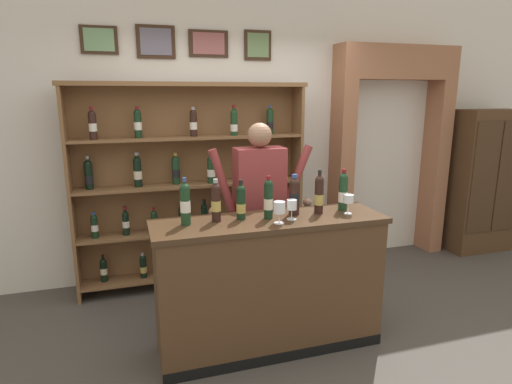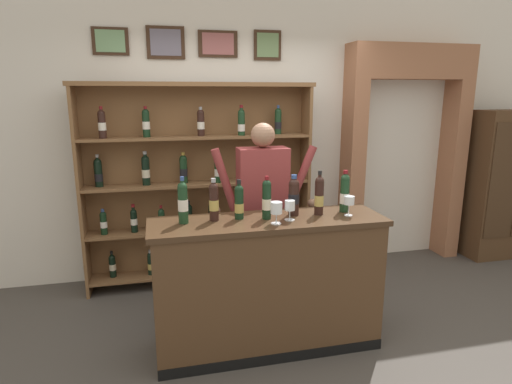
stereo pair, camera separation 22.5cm
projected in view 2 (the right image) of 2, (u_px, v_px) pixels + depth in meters
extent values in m
cube|color=#47423D|center=(281.00, 344.00, 3.37)|extent=(14.00, 14.00, 0.02)
cube|color=silver|center=(239.00, 119.00, 4.56)|extent=(12.00, 0.16, 3.32)
cube|color=#382316|center=(110.00, 41.00, 4.02)|extent=(0.33, 0.02, 0.25)
cube|color=#6C9567|center=(110.00, 41.00, 4.01)|extent=(0.27, 0.01, 0.20)
cube|color=#382316|center=(166.00, 43.00, 4.14)|extent=(0.37, 0.02, 0.31)
cube|color=slate|center=(166.00, 42.00, 4.12)|extent=(0.29, 0.01, 0.25)
cube|color=#382316|center=(218.00, 44.00, 4.25)|extent=(0.40, 0.02, 0.26)
cube|color=#945151|center=(218.00, 44.00, 4.24)|extent=(0.32, 0.01, 0.21)
cube|color=#382316|center=(267.00, 45.00, 4.37)|extent=(0.28, 0.02, 0.30)
cube|color=#638051|center=(268.00, 45.00, 4.35)|extent=(0.23, 0.01, 0.24)
cube|color=brown|center=(81.00, 193.00, 3.99)|extent=(0.03, 0.28, 2.03)
cube|color=brown|center=(305.00, 182.00, 4.48)|extent=(0.03, 0.28, 2.03)
cube|color=brown|center=(198.00, 185.00, 4.36)|extent=(2.24, 0.02, 2.03)
cube|color=brown|center=(202.00, 270.00, 4.43)|extent=(2.18, 0.27, 0.03)
cylinder|color=black|center=(113.00, 268.00, 4.23)|extent=(0.07, 0.07, 0.19)
sphere|color=black|center=(112.00, 258.00, 4.21)|extent=(0.06, 0.06, 0.06)
cylinder|color=black|center=(112.00, 255.00, 4.20)|extent=(0.02, 0.02, 0.07)
cylinder|color=black|center=(111.00, 252.00, 4.20)|extent=(0.03, 0.03, 0.03)
cylinder|color=beige|center=(113.00, 267.00, 4.23)|extent=(0.07, 0.07, 0.06)
cylinder|color=black|center=(151.00, 265.00, 4.29)|extent=(0.07, 0.07, 0.20)
sphere|color=black|center=(150.00, 255.00, 4.27)|extent=(0.06, 0.06, 0.06)
cylinder|color=black|center=(150.00, 253.00, 4.26)|extent=(0.03, 0.03, 0.06)
cylinder|color=#99999E|center=(150.00, 252.00, 4.26)|extent=(0.03, 0.03, 0.03)
cylinder|color=tan|center=(151.00, 266.00, 4.29)|extent=(0.07, 0.07, 0.06)
cylinder|color=black|center=(180.00, 263.00, 4.33)|extent=(0.07, 0.07, 0.20)
sphere|color=black|center=(180.00, 253.00, 4.30)|extent=(0.06, 0.06, 0.06)
cylinder|color=black|center=(180.00, 251.00, 4.30)|extent=(0.03, 0.03, 0.06)
cylinder|color=maroon|center=(180.00, 249.00, 4.29)|extent=(0.03, 0.03, 0.03)
cylinder|color=beige|center=(180.00, 263.00, 4.33)|extent=(0.07, 0.07, 0.06)
cylinder|color=#19381E|center=(220.00, 258.00, 4.45)|extent=(0.07, 0.07, 0.21)
sphere|color=#19381E|center=(219.00, 249.00, 4.43)|extent=(0.06, 0.06, 0.06)
cylinder|color=#19381E|center=(219.00, 247.00, 4.42)|extent=(0.03, 0.03, 0.06)
cylinder|color=black|center=(219.00, 245.00, 4.42)|extent=(0.03, 0.03, 0.03)
cylinder|color=silver|center=(220.00, 259.00, 4.45)|extent=(0.07, 0.07, 0.07)
cylinder|color=black|center=(253.00, 256.00, 4.51)|extent=(0.07, 0.07, 0.20)
sphere|color=black|center=(253.00, 247.00, 4.49)|extent=(0.06, 0.06, 0.06)
cylinder|color=black|center=(253.00, 244.00, 4.48)|extent=(0.03, 0.03, 0.07)
cylinder|color=black|center=(253.00, 242.00, 4.48)|extent=(0.03, 0.03, 0.03)
cylinder|color=beige|center=(253.00, 257.00, 4.51)|extent=(0.07, 0.07, 0.06)
cylinder|color=black|center=(283.00, 252.00, 4.64)|extent=(0.07, 0.07, 0.21)
sphere|color=black|center=(283.00, 242.00, 4.61)|extent=(0.06, 0.06, 0.06)
cylinder|color=black|center=(283.00, 239.00, 4.61)|extent=(0.03, 0.03, 0.08)
cylinder|color=maroon|center=(284.00, 236.00, 4.60)|extent=(0.03, 0.03, 0.03)
cylinder|color=silver|center=(283.00, 253.00, 4.64)|extent=(0.07, 0.07, 0.07)
cube|color=brown|center=(201.00, 228.00, 4.33)|extent=(2.18, 0.27, 0.02)
cylinder|color=black|center=(104.00, 225.00, 4.08)|extent=(0.06, 0.06, 0.19)
sphere|color=black|center=(103.00, 215.00, 4.06)|extent=(0.06, 0.06, 0.06)
cylinder|color=black|center=(103.00, 212.00, 4.05)|extent=(0.03, 0.03, 0.06)
cylinder|color=navy|center=(103.00, 210.00, 4.05)|extent=(0.03, 0.03, 0.03)
cylinder|color=silver|center=(104.00, 224.00, 4.08)|extent=(0.06, 0.06, 0.06)
cylinder|color=black|center=(134.00, 222.00, 4.15)|extent=(0.06, 0.06, 0.19)
sphere|color=black|center=(133.00, 212.00, 4.12)|extent=(0.06, 0.06, 0.06)
cylinder|color=black|center=(133.00, 209.00, 4.12)|extent=(0.03, 0.03, 0.08)
cylinder|color=maroon|center=(133.00, 206.00, 4.11)|extent=(0.03, 0.03, 0.03)
cylinder|color=silver|center=(134.00, 222.00, 4.15)|extent=(0.06, 0.06, 0.06)
cylinder|color=black|center=(162.00, 222.00, 4.19)|extent=(0.06, 0.06, 0.19)
sphere|color=black|center=(161.00, 212.00, 4.17)|extent=(0.06, 0.06, 0.06)
cylinder|color=black|center=(161.00, 209.00, 4.16)|extent=(0.02, 0.02, 0.07)
cylinder|color=maroon|center=(161.00, 207.00, 4.16)|extent=(0.03, 0.03, 0.03)
cylinder|color=black|center=(162.00, 221.00, 4.19)|extent=(0.06, 0.06, 0.06)
cylinder|color=black|center=(189.00, 217.00, 4.31)|extent=(0.06, 0.06, 0.20)
sphere|color=black|center=(189.00, 208.00, 4.29)|extent=(0.06, 0.06, 0.06)
cylinder|color=black|center=(189.00, 205.00, 4.28)|extent=(0.02, 0.02, 0.07)
cylinder|color=black|center=(189.00, 202.00, 4.28)|extent=(0.03, 0.03, 0.03)
cylinder|color=beige|center=(189.00, 218.00, 4.31)|extent=(0.06, 0.06, 0.06)
cylinder|color=black|center=(212.00, 216.00, 4.35)|extent=(0.06, 0.06, 0.20)
sphere|color=black|center=(211.00, 206.00, 4.33)|extent=(0.06, 0.06, 0.06)
cylinder|color=black|center=(211.00, 203.00, 4.32)|extent=(0.03, 0.03, 0.08)
cylinder|color=black|center=(211.00, 200.00, 4.31)|extent=(0.03, 0.03, 0.03)
cylinder|color=silver|center=(212.00, 218.00, 4.36)|extent=(0.06, 0.06, 0.06)
cylinder|color=black|center=(239.00, 216.00, 4.38)|extent=(0.06, 0.06, 0.20)
sphere|color=black|center=(239.00, 206.00, 4.36)|extent=(0.06, 0.06, 0.06)
cylinder|color=black|center=(239.00, 202.00, 4.35)|extent=(0.03, 0.03, 0.08)
cylinder|color=navy|center=(239.00, 200.00, 4.34)|extent=(0.03, 0.03, 0.03)
cylinder|color=black|center=(239.00, 217.00, 4.38)|extent=(0.06, 0.06, 0.06)
cylinder|color=black|center=(266.00, 213.00, 4.48)|extent=(0.06, 0.06, 0.18)
sphere|color=black|center=(266.00, 204.00, 4.46)|extent=(0.06, 0.06, 0.06)
cylinder|color=black|center=(266.00, 201.00, 4.46)|extent=(0.03, 0.03, 0.07)
cylinder|color=navy|center=(266.00, 199.00, 4.45)|extent=(0.03, 0.03, 0.03)
cylinder|color=tan|center=(266.00, 215.00, 4.49)|extent=(0.06, 0.06, 0.06)
cylinder|color=black|center=(292.00, 211.00, 4.54)|extent=(0.06, 0.06, 0.20)
sphere|color=black|center=(292.00, 202.00, 4.51)|extent=(0.06, 0.06, 0.06)
cylinder|color=black|center=(292.00, 200.00, 4.51)|extent=(0.03, 0.03, 0.06)
cylinder|color=#B79338|center=(292.00, 198.00, 4.50)|extent=(0.03, 0.03, 0.03)
cylinder|color=black|center=(291.00, 213.00, 4.54)|extent=(0.06, 0.06, 0.06)
cube|color=brown|center=(199.00, 184.00, 4.22)|extent=(2.18, 0.27, 0.02)
cylinder|color=black|center=(99.00, 175.00, 4.01)|extent=(0.08, 0.08, 0.23)
sphere|color=black|center=(97.00, 162.00, 3.99)|extent=(0.07, 0.07, 0.07)
cylinder|color=black|center=(97.00, 159.00, 3.98)|extent=(0.03, 0.03, 0.08)
cylinder|color=#99999E|center=(97.00, 156.00, 3.97)|extent=(0.03, 0.03, 0.03)
cylinder|color=black|center=(99.00, 177.00, 4.02)|extent=(0.08, 0.08, 0.07)
cylinder|color=black|center=(146.00, 173.00, 4.09)|extent=(0.08, 0.08, 0.24)
sphere|color=black|center=(145.00, 159.00, 4.06)|extent=(0.07, 0.07, 0.07)
cylinder|color=black|center=(145.00, 156.00, 4.05)|extent=(0.03, 0.03, 0.08)
cylinder|color=#99999E|center=(145.00, 153.00, 4.04)|extent=(0.04, 0.04, 0.03)
cylinder|color=beige|center=(146.00, 173.00, 4.09)|extent=(0.08, 0.08, 0.08)
cylinder|color=#19381E|center=(184.00, 171.00, 4.18)|extent=(0.08, 0.08, 0.23)
sphere|color=#19381E|center=(183.00, 159.00, 4.15)|extent=(0.07, 0.07, 0.07)
cylinder|color=#19381E|center=(183.00, 156.00, 4.15)|extent=(0.03, 0.03, 0.07)
cylinder|color=#B79338|center=(183.00, 154.00, 4.14)|extent=(0.03, 0.03, 0.03)
cylinder|color=black|center=(184.00, 172.00, 4.18)|extent=(0.08, 0.08, 0.07)
cylinder|color=#19381E|center=(218.00, 171.00, 4.21)|extent=(0.08, 0.08, 0.23)
sphere|color=#19381E|center=(218.00, 159.00, 4.18)|extent=(0.07, 0.07, 0.07)
cylinder|color=#19381E|center=(218.00, 157.00, 4.18)|extent=(0.03, 0.03, 0.06)
cylinder|color=black|center=(218.00, 155.00, 4.17)|extent=(0.03, 0.03, 0.03)
cylinder|color=silver|center=(218.00, 172.00, 4.21)|extent=(0.08, 0.08, 0.07)
cylinder|color=black|center=(254.00, 168.00, 4.31)|extent=(0.08, 0.08, 0.24)
sphere|color=black|center=(254.00, 156.00, 4.28)|extent=(0.07, 0.07, 0.07)
cylinder|color=black|center=(254.00, 153.00, 4.28)|extent=(0.04, 0.04, 0.07)
cylinder|color=#99999E|center=(254.00, 151.00, 4.27)|extent=(0.04, 0.04, 0.03)
cylinder|color=silver|center=(254.00, 169.00, 4.32)|extent=(0.08, 0.08, 0.08)
cylinder|color=#19381E|center=(286.00, 167.00, 4.41)|extent=(0.08, 0.08, 0.24)
sphere|color=#19381E|center=(286.00, 155.00, 4.38)|extent=(0.07, 0.07, 0.07)
cylinder|color=#19381E|center=(286.00, 153.00, 4.37)|extent=(0.03, 0.03, 0.06)
cylinder|color=maroon|center=(286.00, 151.00, 4.37)|extent=(0.03, 0.03, 0.03)
cylinder|color=silver|center=(286.00, 170.00, 4.41)|extent=(0.08, 0.08, 0.08)
cube|color=brown|center=(198.00, 137.00, 4.12)|extent=(2.18, 0.27, 0.02)
cylinder|color=black|center=(102.00, 126.00, 3.87)|extent=(0.07, 0.07, 0.22)
sphere|color=black|center=(101.00, 114.00, 3.85)|extent=(0.07, 0.07, 0.07)
cylinder|color=black|center=(101.00, 110.00, 3.84)|extent=(0.03, 0.03, 0.07)
cylinder|color=maroon|center=(101.00, 108.00, 3.83)|extent=(0.03, 0.03, 0.03)
cylinder|color=silver|center=(102.00, 126.00, 3.87)|extent=(0.07, 0.07, 0.07)
cylinder|color=black|center=(146.00, 125.00, 3.98)|extent=(0.07, 0.07, 0.22)
sphere|color=black|center=(145.00, 113.00, 3.96)|extent=(0.07, 0.07, 0.07)
cylinder|color=black|center=(145.00, 110.00, 3.95)|extent=(0.03, 0.03, 0.06)
cylinder|color=maroon|center=(145.00, 108.00, 3.95)|extent=(0.03, 0.03, 0.03)
cylinder|color=silver|center=(146.00, 125.00, 3.98)|extent=(0.07, 0.07, 0.07)
cylinder|color=black|center=(201.00, 125.00, 4.09)|extent=(0.07, 0.07, 0.21)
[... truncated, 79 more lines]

